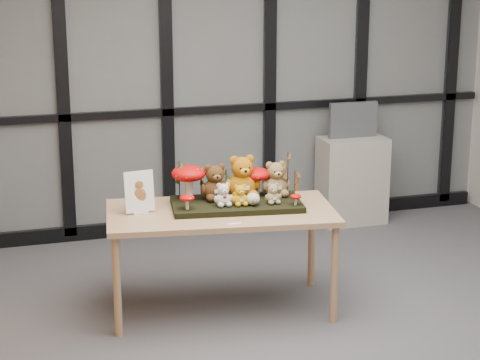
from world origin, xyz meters
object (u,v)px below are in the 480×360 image
object	(u,v)px
bear_brown_medium	(215,180)
mushroom_back_right	(257,180)
diorama_tray	(236,204)
sign_holder	(139,194)
mushroom_back_left	(189,181)
bear_tan_back	(275,177)
mushroom_front_right	(296,199)
plush_cream_hedgehog	(253,198)
monitor	(353,120)
mushroom_front_left	(187,201)
bear_small_yellow	(240,194)
cabinet	(352,180)
bear_beige_small	(273,192)
bear_white_bow	(223,193)
bear_pooh_yellow	(242,174)
display_table	(221,220)

from	to	relation	value
bear_brown_medium	mushroom_back_right	xyz separation A→B (m)	(0.30, 0.01, -0.03)
diorama_tray	mushroom_back_right	size ratio (longest dim) A/B	4.07
sign_holder	mushroom_back_left	bearing A→B (deg)	7.30
bear_tan_back	bear_brown_medium	bearing A→B (deg)	-176.01
diorama_tray	mushroom_front_right	world-z (taller)	mushroom_front_right
plush_cream_hedgehog	monitor	size ratio (longest dim) A/B	0.21
mushroom_back_left	mushroom_front_right	bearing A→B (deg)	-27.47
diorama_tray	monitor	world-z (taller)	monitor
sign_holder	bear_tan_back	bearing A→B (deg)	-6.70
diorama_tray	mushroom_front_right	bearing A→B (deg)	-19.60
plush_cream_hedgehog	mushroom_front_left	xyz separation A→B (m)	(-0.44, 0.04, 0.01)
bear_small_yellow	mushroom_back_right	xyz separation A→B (m)	(0.18, 0.19, 0.03)
mushroom_front_left	monitor	bearing A→B (deg)	39.97
diorama_tray	cabinet	bearing A→B (deg)	52.60
bear_tan_back	cabinet	world-z (taller)	bear_tan_back
diorama_tray	bear_brown_medium	size ratio (longest dim) A/B	3.19
mushroom_front_left	monitor	xyz separation A→B (m)	(1.86, 1.56, 0.13)
bear_beige_small	cabinet	world-z (taller)	bear_beige_small
mushroom_front_left	cabinet	xyz separation A→B (m)	(1.86, 1.54, -0.41)
bear_white_bow	sign_holder	xyz separation A→B (m)	(-0.53, 0.12, 0.01)
bear_pooh_yellow	bear_tan_back	bearing A→B (deg)	3.88
display_table	monitor	xyz separation A→B (m)	(1.63, 1.53, 0.29)
bear_beige_small	mushroom_front_right	xyz separation A→B (m)	(0.13, -0.08, -0.03)
mushroom_back_left	mushroom_front_right	distance (m)	0.73
display_table	bear_beige_small	world-z (taller)	bear_beige_small
mushroom_back_right	plush_cream_hedgehog	bearing A→B (deg)	-113.79
bear_pooh_yellow	mushroom_front_left	size ratio (longest dim) A/B	2.99
bear_small_yellow	mushroom_back_right	bearing A→B (deg)	55.82
mushroom_front_left	sign_holder	bearing A→B (deg)	156.99
plush_cream_hedgehog	bear_pooh_yellow	bearing A→B (deg)	103.49
plush_cream_hedgehog	bear_beige_small	bearing A→B (deg)	8.36
monitor	mushroom_back_right	bearing A→B (deg)	-133.92
bear_white_bow	mushroom_back_left	xyz separation A→B (m)	(-0.18, 0.21, 0.04)
display_table	monitor	size ratio (longest dim) A/B	3.63
mushroom_back_right	mushroom_front_right	xyz separation A→B (m)	(0.17, -0.30, -0.06)
diorama_tray	bear_tan_back	distance (m)	0.34
bear_white_bow	mushroom_back_right	bearing A→B (deg)	39.24
monitor	sign_holder	bearing A→B (deg)	-146.23
mushroom_front_right	diorama_tray	bearing A→B (deg)	152.15
diorama_tray	mushroom_back_left	xyz separation A→B (m)	(-0.29, 0.15, 0.15)
bear_small_yellow	monitor	world-z (taller)	monitor
bear_brown_medium	mushroom_front_right	bearing A→B (deg)	-22.78
mushroom_front_right	mushroom_front_left	bearing A→B (deg)	170.57
display_table	monitor	bearing A→B (deg)	51.52
plush_cream_hedgehog	bear_tan_back	bearing A→B (deg)	46.90
display_table	bear_small_yellow	bearing A→B (deg)	-11.49
bear_pooh_yellow	bear_small_yellow	xyz separation A→B (m)	(-0.06, -0.17, -0.08)
bear_brown_medium	cabinet	world-z (taller)	bear_brown_medium
display_table	bear_white_bow	bearing A→B (deg)	-56.96
bear_tan_back	bear_small_yellow	world-z (taller)	bear_tan_back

